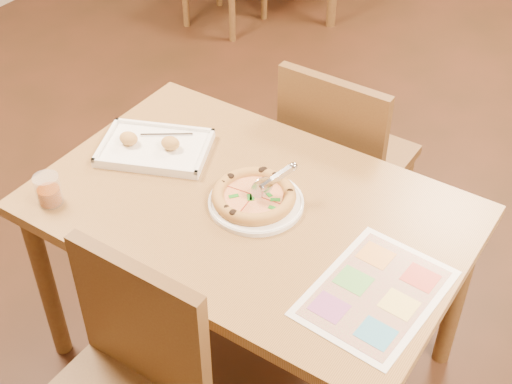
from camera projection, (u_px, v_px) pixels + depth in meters
The scene contains 10 objects.
room at pixel (249, 13), 1.75m from camera, with size 7.00×7.00×7.00m.
dining_table at pixel (250, 226), 2.21m from camera, with size 1.30×0.85×0.72m.
chair_near at pixel (123, 375), 1.87m from camera, with size 0.42×0.42×0.47m.
chair_far at pixel (340, 147), 2.64m from camera, with size 0.42×0.42×0.47m.
plate at pixel (256, 203), 2.16m from camera, with size 0.29×0.29×0.02m, color white.
pizza at pixel (254, 196), 2.15m from camera, with size 0.26×0.26×0.04m.
pizza_cutter at pixel (273, 180), 2.12m from camera, with size 0.08×0.14×0.09m.
appetizer_tray at pixel (154, 148), 2.36m from camera, with size 0.42×0.36×0.06m.
glass_tumbler at pixel (49, 191), 2.14m from camera, with size 0.08×0.08×0.10m.
menu at pixel (376, 293), 1.89m from camera, with size 0.30×0.42×0.01m, color white.
Camera 1 is at (0.91, -1.34, 2.14)m, focal length 50.00 mm.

